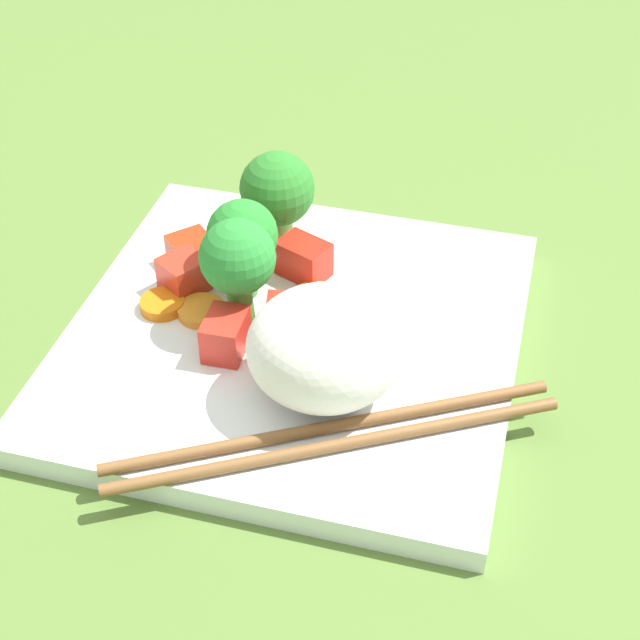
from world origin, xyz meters
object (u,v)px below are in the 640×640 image
rice_mound (325,348)px  broccoli_floret_2 (243,237)px  carrot_slice_0 (204,306)px  chopstick_pair (334,436)px  square_plate (294,339)px

rice_mound → broccoli_floret_2: same height
carrot_slice_0 → chopstick_pair: (7.74, 9.05, 0.04)cm
square_plate → chopstick_pair: chopstick_pair is taller
rice_mound → carrot_slice_0: (-4.61, -7.86, -2.61)cm
rice_mound → broccoli_floret_2: bearing=-137.8°
chopstick_pair → rice_mound: bearing=83.0°
chopstick_pair → square_plate: bearing=90.0°
square_plate → chopstick_pair: 8.32cm
carrot_slice_0 → square_plate: bearing=85.3°
square_plate → rice_mound: size_ratio=3.11×
square_plate → chopstick_pair: size_ratio=1.17×
carrot_slice_0 → broccoli_floret_2: bearing=141.6°
carrot_slice_0 → rice_mound: bearing=59.6°
square_plate → broccoli_floret_2: 6.13cm
square_plate → chopstick_pair: bearing=27.9°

